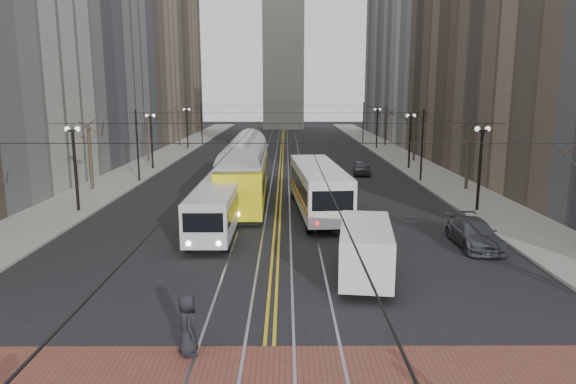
{
  "coord_description": "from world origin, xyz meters",
  "views": [
    {
      "loc": [
        0.55,
        -16.36,
        8.09
      ],
      "look_at": [
        0.65,
        9.82,
        3.0
      ],
      "focal_mm": 32.0,
      "sensor_mm": 36.0,
      "label": 1
    }
  ],
  "objects_px": {
    "streetcar": "(245,176)",
    "cargo_van": "(365,253)",
    "sedan_grey": "(362,168)",
    "sedan_parked": "(474,233)",
    "transit_bus": "(218,207)",
    "pedestrian_a": "(188,325)",
    "rear_bus": "(318,190)"
  },
  "relations": [
    {
      "from": "transit_bus",
      "to": "rear_bus",
      "type": "height_order",
      "value": "rear_bus"
    },
    {
      "from": "pedestrian_a",
      "to": "sedan_grey",
      "type": "bearing_deg",
      "value": -35.07
    },
    {
      "from": "transit_bus",
      "to": "cargo_van",
      "type": "height_order",
      "value": "transit_bus"
    },
    {
      "from": "cargo_van",
      "to": "pedestrian_a",
      "type": "bearing_deg",
      "value": -127.43
    },
    {
      "from": "streetcar",
      "to": "rear_bus",
      "type": "xyz_separation_m",
      "value": [
        5.21,
        -4.02,
        -0.26
      ]
    },
    {
      "from": "sedan_grey",
      "to": "pedestrian_a",
      "type": "distance_m",
      "value": 37.51
    },
    {
      "from": "transit_bus",
      "to": "sedan_parked",
      "type": "height_order",
      "value": "transit_bus"
    },
    {
      "from": "cargo_van",
      "to": "sedan_parked",
      "type": "bearing_deg",
      "value": 44.91
    },
    {
      "from": "streetcar",
      "to": "rear_bus",
      "type": "relative_size",
      "value": 1.28
    },
    {
      "from": "transit_bus",
      "to": "rear_bus",
      "type": "distance_m",
      "value": 7.53
    },
    {
      "from": "transit_bus",
      "to": "sedan_parked",
      "type": "bearing_deg",
      "value": -13.58
    },
    {
      "from": "cargo_van",
      "to": "sedan_grey",
      "type": "bearing_deg",
      "value": 89.69
    },
    {
      "from": "rear_bus",
      "to": "sedan_parked",
      "type": "xyz_separation_m",
      "value": [
        7.87,
        -7.67,
        -0.92
      ]
    },
    {
      "from": "rear_bus",
      "to": "cargo_van",
      "type": "distance_m",
      "value": 12.74
    },
    {
      "from": "streetcar",
      "to": "sedan_parked",
      "type": "height_order",
      "value": "streetcar"
    },
    {
      "from": "cargo_van",
      "to": "sedan_parked",
      "type": "distance_m",
      "value": 8.28
    },
    {
      "from": "sedan_grey",
      "to": "transit_bus",
      "type": "bearing_deg",
      "value": -112.55
    },
    {
      "from": "streetcar",
      "to": "cargo_van",
      "type": "height_order",
      "value": "streetcar"
    },
    {
      "from": "cargo_van",
      "to": "sedan_grey",
      "type": "height_order",
      "value": "cargo_van"
    },
    {
      "from": "cargo_van",
      "to": "transit_bus",
      "type": "bearing_deg",
      "value": 139.36
    },
    {
      "from": "sedan_parked",
      "to": "sedan_grey",
      "type": "bearing_deg",
      "value": 96.36
    },
    {
      "from": "streetcar",
      "to": "sedan_grey",
      "type": "bearing_deg",
      "value": 49.39
    },
    {
      "from": "sedan_parked",
      "to": "rear_bus",
      "type": "bearing_deg",
      "value": 136.38
    },
    {
      "from": "transit_bus",
      "to": "streetcar",
      "type": "xyz_separation_m",
      "value": [
        1.0,
        8.27,
        0.5
      ]
    },
    {
      "from": "pedestrian_a",
      "to": "streetcar",
      "type": "bearing_deg",
      "value": -18.63
    },
    {
      "from": "sedan_grey",
      "to": "pedestrian_a",
      "type": "xyz_separation_m",
      "value": [
        -10.65,
        -35.96,
        0.32
      ]
    },
    {
      "from": "sedan_parked",
      "to": "pedestrian_a",
      "type": "bearing_deg",
      "value": -138.07
    },
    {
      "from": "transit_bus",
      "to": "cargo_van",
      "type": "relative_size",
      "value": 1.99
    },
    {
      "from": "rear_bus",
      "to": "sedan_parked",
      "type": "height_order",
      "value": "rear_bus"
    },
    {
      "from": "transit_bus",
      "to": "cargo_van",
      "type": "distance_m",
      "value": 11.28
    },
    {
      "from": "transit_bus",
      "to": "rear_bus",
      "type": "relative_size",
      "value": 0.89
    },
    {
      "from": "sedan_grey",
      "to": "sedan_parked",
      "type": "distance_m",
      "value": 24.59
    }
  ]
}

